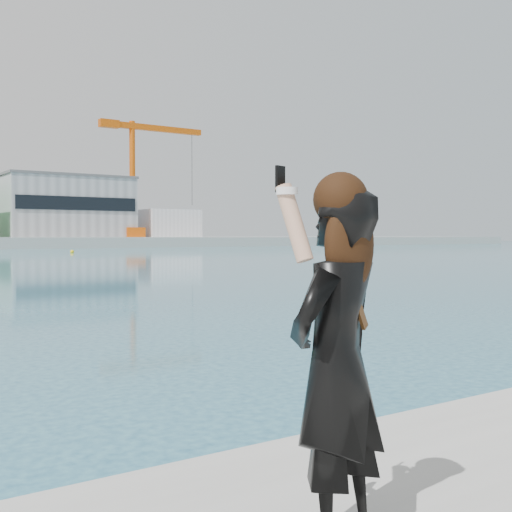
% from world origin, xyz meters
% --- Properties ---
extents(warehouse_grey_right, '(25.50, 15.35, 12.50)m').
position_xyz_m(warehouse_grey_right, '(40.00, 127.98, 8.26)').
color(warehouse_grey_right, gray).
rests_on(warehouse_grey_right, far_quay).
extents(ancillary_shed, '(12.00, 10.00, 6.00)m').
position_xyz_m(ancillary_shed, '(62.00, 126.00, 5.00)').
color(ancillary_shed, silver).
rests_on(ancillary_shed, far_quay).
extents(dock_crane, '(23.00, 4.00, 24.00)m').
position_xyz_m(dock_crane, '(53.20, 122.00, 15.07)').
color(dock_crane, '#EE5D0E').
rests_on(dock_crane, far_quay).
extents(buoy_near, '(0.50, 0.50, 0.50)m').
position_xyz_m(buoy_near, '(26.11, 81.81, 0.00)').
color(buoy_near, yellow).
rests_on(buoy_near, ground).
extents(woman, '(0.73, 0.59, 1.84)m').
position_xyz_m(woman, '(0.61, -0.44, 1.73)').
color(woman, black).
rests_on(woman, near_quay).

